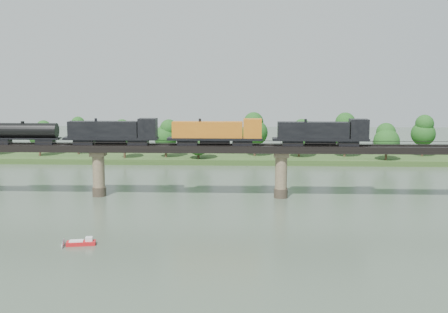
{
  "coord_description": "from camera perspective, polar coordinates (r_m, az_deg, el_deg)",
  "views": [
    {
      "loc": [
        -7.44,
        -90.2,
        26.5
      ],
      "look_at": [
        -12.4,
        30.0,
        9.0
      ],
      "focal_mm": 45.0,
      "sensor_mm": 36.0,
      "label": 1
    }
  ],
  "objects": [
    {
      "name": "ground",
      "position": [
        94.31,
        6.86,
        -8.1
      ],
      "size": [
        400.0,
        400.0,
        0.0
      ],
      "primitive_type": "plane",
      "color": "#394939",
      "rests_on": "ground"
    },
    {
      "name": "far_bank",
      "position": [
        177.24,
        4.74,
        -0.09
      ],
      "size": [
        300.0,
        24.0,
        1.6
      ],
      "primitive_type": "cube",
      "color": "#2C481D",
      "rests_on": "ground"
    },
    {
      "name": "bridge",
      "position": [
        122.26,
        5.82,
        -1.68
      ],
      "size": [
        236.0,
        30.0,
        11.5
      ],
      "color": "#473A2D",
      "rests_on": "ground"
    },
    {
      "name": "bridge_superstructure",
      "position": [
        121.33,
        5.86,
        1.27
      ],
      "size": [
        220.0,
        4.9,
        0.75
      ],
      "color": "black",
      "rests_on": "bridge"
    },
    {
      "name": "far_treeline",
      "position": [
        171.64,
        2.1,
        2.36
      ],
      "size": [
        289.06,
        17.54,
        13.6
      ],
      "color": "#382619",
      "rests_on": "far_bank"
    },
    {
      "name": "freight_train",
      "position": [
        121.67,
        -4.4,
        2.46
      ],
      "size": [
        83.09,
        3.24,
        5.72
      ],
      "color": "black",
      "rests_on": "bridge"
    },
    {
      "name": "motorboat",
      "position": [
        91.98,
        -14.28,
        -8.45
      ],
      "size": [
        4.68,
        2.38,
        1.25
      ],
      "rotation": [
        0.0,
        0.0,
        0.18
      ],
      "color": "red",
      "rests_on": "ground"
    }
  ]
}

